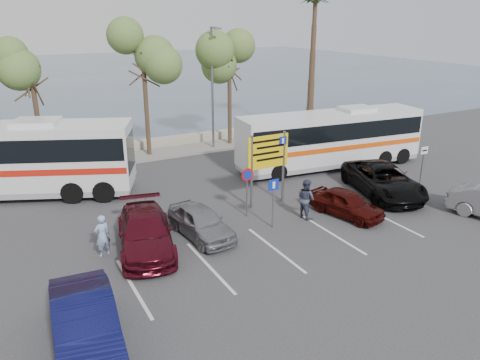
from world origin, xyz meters
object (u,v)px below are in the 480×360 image
car_blue (86,325)px  car_red (346,203)px  pedestrian_near (102,236)px  pedestrian_far (306,199)px  suv_black (383,180)px  car_maroon (145,232)px  coach_bus_left (3,162)px  coach_bus_right (330,141)px  car_silver_a (201,222)px  direction_sign (268,157)px  street_lamp_right (213,83)px

car_blue → car_red: 13.06m
pedestrian_near → pedestrian_far: pedestrian_far is taller
car_blue → suv_black: car_blue is taller
car_maroon → pedestrian_near: size_ratio=2.97×
coach_bus_left → coach_bus_right: size_ratio=1.09×
car_silver_a → direction_sign: bearing=16.0°
car_maroon → pedestrian_near: (-1.61, 0.25, 0.12)m
street_lamp_right → coach_bus_right: 8.84m
street_lamp_right → car_silver_a: size_ratio=2.06×
coach_bus_right → pedestrian_near: 15.60m
coach_bus_right → car_red: coach_bus_right is taller
pedestrian_far → street_lamp_right: bearing=-12.6°
coach_bus_left → car_red: coach_bus_left is taller
car_silver_a → car_red: size_ratio=1.06×
car_silver_a → car_blue: (-5.68, -5.00, 0.13)m
direction_sign → coach_bus_left: size_ratio=0.28×
car_blue → direction_sign: bearing=38.8°
coach_bus_left → car_maroon: coach_bus_left is taller
street_lamp_right → coach_bus_left: size_ratio=0.62×
direction_sign → suv_black: direction_sign is taller
coach_bus_right → pedestrian_far: bearing=-136.4°
street_lamp_right → car_silver_a: (-6.32, -12.02, -3.94)m
car_blue → pedestrian_near: (1.67, 5.25, 0.06)m
street_lamp_right → suv_black: 13.23m
direction_sign → pedestrian_near: direction_sign is taller
direction_sign → coach_bus_right: bearing=27.0°
suv_black → car_silver_a: bearing=-163.4°
car_silver_a → pedestrian_far: size_ratio=2.09×
coach_bus_right → car_blue: size_ratio=2.46×
suv_black → car_maroon: bearing=-163.4°
street_lamp_right → pedestrian_near: bearing=-131.3°
direction_sign → car_blue: direction_sign is taller
direction_sign → street_lamp_right: bearing=79.1°
direction_sign → coach_bus_left: coach_bus_left is taller
coach_bus_left → pedestrian_far: bearing=-38.5°
pedestrian_far → pedestrian_near: bearing=78.5°
car_blue → car_maroon: 5.98m
coach_bus_left → car_red: (13.70, -10.23, -1.23)m
coach_bus_left → car_red: 17.15m
car_blue → car_maroon: bearing=61.7°
car_maroon → street_lamp_right: bearing=67.2°
car_silver_a → car_maroon: size_ratio=0.77×
car_red → pedestrian_near: bearing=158.6°
car_red → coach_bus_right: bearing=43.7°
car_blue → pedestrian_far: bearing=27.7°
car_red → suv_black: size_ratio=0.65×
direction_sign → pedestrian_near: (-8.34, -1.45, -1.58)m
pedestrian_near → car_silver_a: bearing=161.4°
car_maroon → pedestrian_near: 1.64m
car_maroon → suv_black: 12.72m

